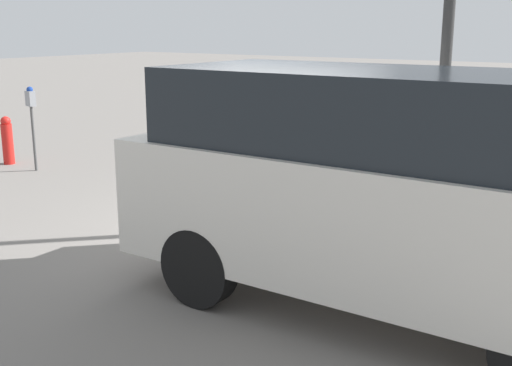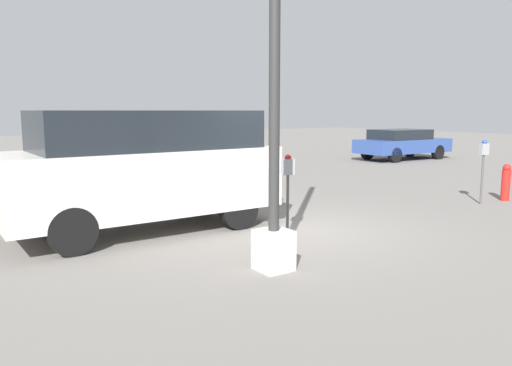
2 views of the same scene
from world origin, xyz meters
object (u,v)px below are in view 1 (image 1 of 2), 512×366
parked_van (387,185)px  fire_hydrant (7,140)px  lamp_post (443,93)px  parking_meter_far (31,109)px  parking_meter_near (319,144)px

parked_van → fire_hydrant: bearing=166.0°
fire_hydrant → lamp_post: bearing=7.7°
lamp_post → fire_hydrant: size_ratio=6.29×
parking_meter_far → parked_van: size_ratio=0.31×
parking_meter_near → parked_van: bearing=-34.5°
lamp_post → parked_van: (0.55, -3.07, -0.50)m
parking_meter_far → fire_hydrant: parking_meter_far is taller
parking_meter_near → fire_hydrant: 6.58m
parking_meter_far → fire_hydrant: (-0.89, 0.08, -0.65)m
fire_hydrant → parking_meter_near: bearing=-1.1°
parking_meter_far → parked_van: (7.37, -1.94, 0.08)m
parking_meter_far → fire_hydrant: 1.10m
parked_van → fire_hydrant: 8.53m
parking_meter_near → lamp_post: size_ratio=0.26×
parked_van → lamp_post: bearing=99.9°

